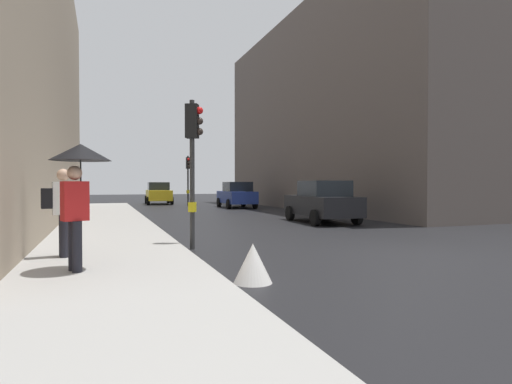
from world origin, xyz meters
TOP-DOWN VIEW (x-y plane):
  - ground_plane at (0.00, 0.00)m, footprint 120.00×120.00m
  - sidewalk_kerb at (-6.44, 6.00)m, footprint 3.26×40.00m
  - building_facade_right at (10.80, 16.79)m, footprint 12.00×24.41m
  - traffic_light_near_right at (-4.48, 2.32)m, footprint 0.45×0.35m
  - traffic_light_far_median at (-0.68, 22.80)m, footprint 0.25×0.43m
  - car_dark_suv at (2.08, 7.68)m, footprint 2.22×4.30m
  - car_blue_van at (2.06, 19.61)m, footprint 2.11×4.25m
  - car_yellow_taxi at (-2.30, 26.80)m, footprint 2.16×4.27m
  - pedestrian_with_umbrella at (-6.98, -0.40)m, footprint 1.00×1.00m
  - pedestrian_with_black_backpack at (-7.39, 1.20)m, footprint 0.64×0.38m
  - warning_sign_triangle at (-4.29, -1.59)m, footprint 0.64×0.64m

SIDE VIEW (x-z plane):
  - ground_plane at x=0.00m, z-range 0.00..0.00m
  - sidewalk_kerb at x=-6.44m, z-range 0.00..0.16m
  - warning_sign_triangle at x=-4.29m, z-range 0.00..0.65m
  - car_dark_suv at x=2.08m, z-range 0.00..1.76m
  - car_blue_van at x=2.06m, z-range 0.00..1.76m
  - car_yellow_taxi at x=-2.30m, z-range 0.00..1.76m
  - pedestrian_with_black_backpack at x=-7.39m, z-range 0.28..2.05m
  - pedestrian_with_umbrella at x=-6.98m, z-range 0.77..2.91m
  - traffic_light_far_median at x=-0.68m, z-range 0.70..4.38m
  - traffic_light_near_right at x=-4.48m, z-range 0.70..4.40m
  - building_facade_right at x=10.80m, z-range 0.00..12.59m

